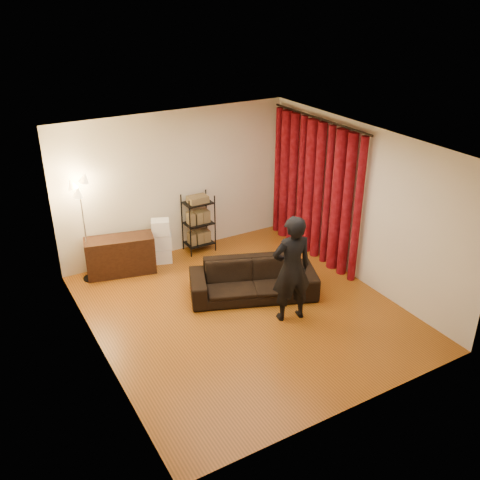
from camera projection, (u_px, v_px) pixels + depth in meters
floor at (244, 311)px, 8.47m from camera, size 5.00×5.00×0.00m
ceiling at (245, 145)px, 7.29m from camera, size 5.00×5.00×0.00m
wall_back at (176, 184)px, 9.83m from camera, size 5.00×0.00×5.00m
wall_front at (358, 317)px, 5.93m from camera, size 5.00×0.00×5.00m
wall_left at (93, 271)px, 6.87m from camera, size 0.00×5.00×5.00m
wall_right at (361, 205)px, 8.89m from camera, size 0.00×5.00×5.00m
curtain_rod at (319, 119)px, 9.18m from camera, size 0.04×2.65×0.04m
curtain at (314, 190)px, 9.74m from camera, size 0.22×2.65×2.55m
sofa at (253, 280)px, 8.76m from camera, size 2.21×1.50×0.60m
person at (292, 269)px, 7.94m from camera, size 0.69×0.52×1.71m
media_cabinet at (120, 255)px, 9.43m from camera, size 1.26×0.70×0.69m
storage_boxes at (162, 241)px, 9.77m from camera, size 0.41×0.37×0.85m
wire_shelf at (199, 223)px, 10.14m from camera, size 0.61×0.51×1.14m
floor_lamp at (85, 231)px, 8.98m from camera, size 0.43×0.43×1.85m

